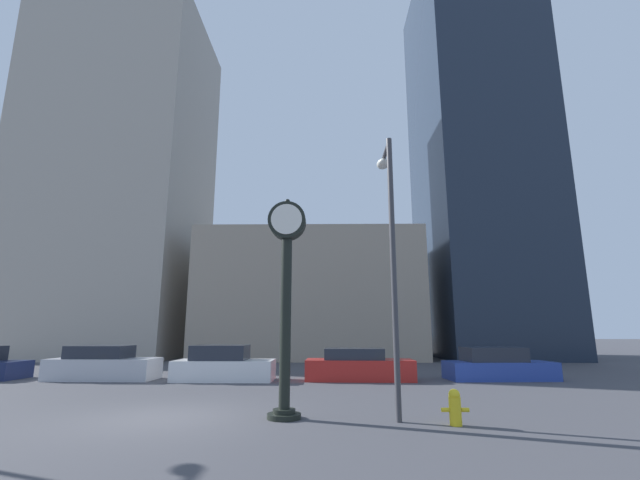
% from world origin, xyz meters
% --- Properties ---
extents(ground_plane, '(200.00, 200.00, 0.00)m').
position_xyz_m(ground_plane, '(0.00, 0.00, 0.00)').
color(ground_plane, '#424247').
extents(building_tall_tower, '(12.92, 12.00, 29.52)m').
position_xyz_m(building_tall_tower, '(-13.78, 24.00, 14.76)').
color(building_tall_tower, '#ADA393').
rests_on(building_tall_tower, ground_plane).
extents(building_storefront_row, '(16.24, 12.00, 9.27)m').
position_xyz_m(building_storefront_row, '(2.64, 24.00, 4.63)').
color(building_storefront_row, gray).
rests_on(building_storefront_row, ground_plane).
extents(building_glass_modern, '(9.00, 12.00, 34.01)m').
position_xyz_m(building_glass_modern, '(16.82, 24.00, 17.00)').
color(building_glass_modern, '#1E2838').
rests_on(building_glass_modern, ground_plane).
extents(street_clock, '(0.96, 0.80, 5.39)m').
position_xyz_m(street_clock, '(2.89, -0.06, 3.28)').
color(street_clock, black).
rests_on(street_clock, ground_plane).
extents(car_silver, '(4.43, 1.77, 1.40)m').
position_xyz_m(car_silver, '(-5.61, 7.95, 0.60)').
color(car_silver, '#BCBCC1').
rests_on(car_silver, ground_plane).
extents(car_white, '(4.08, 1.83, 1.43)m').
position_xyz_m(car_white, '(-0.42, 7.74, 0.60)').
color(car_white, silver).
rests_on(car_white, ground_plane).
extents(car_red, '(4.54, 1.85, 1.30)m').
position_xyz_m(car_red, '(5.22, 7.94, 0.56)').
color(car_red, red).
rests_on(car_red, ground_plane).
extents(car_blue, '(4.50, 2.00, 1.34)m').
position_xyz_m(car_blue, '(11.14, 8.21, 0.56)').
color(car_blue, '#28429E').
rests_on(car_blue, ground_plane).
extents(fire_hydrant_far, '(0.60, 0.26, 0.76)m').
position_xyz_m(fire_hydrant_far, '(6.71, -0.75, 0.39)').
color(fire_hydrant_far, yellow).
rests_on(fire_hydrant_far, ground_plane).
extents(street_lamp_right, '(0.36, 1.57, 6.90)m').
position_xyz_m(street_lamp_right, '(5.53, -0.05, 4.53)').
color(street_lamp_right, '#38383D').
rests_on(street_lamp_right, ground_plane).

